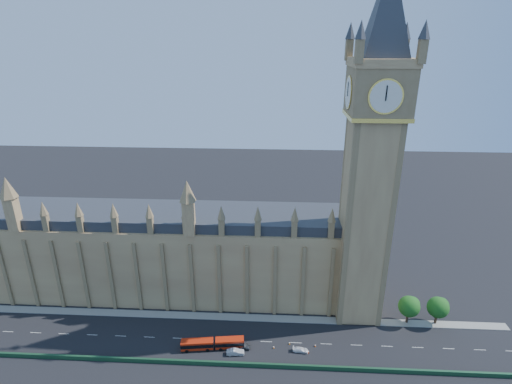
# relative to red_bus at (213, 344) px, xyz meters

# --- Properties ---
(ground) EXTENTS (400.00, 400.00, 0.00)m
(ground) POSITION_rel_red_bus_xyz_m (2.01, 3.26, -1.47)
(ground) COLOR black
(ground) RESTS_ON ground
(palace_westminster) EXTENTS (120.00, 20.00, 28.00)m
(palace_westminster) POSITION_rel_red_bus_xyz_m (-22.99, 25.26, 12.39)
(palace_westminster) COLOR #99724A
(palace_westminster) RESTS_ON ground
(elizabeth_tower) EXTENTS (20.59, 20.59, 105.00)m
(elizabeth_tower) POSITION_rel_red_bus_xyz_m (40.01, 17.25, 53.09)
(elizabeth_tower) COLOR #99724A
(elizabeth_tower) RESTS_ON ground
(bridge_parapet) EXTENTS (160.00, 0.60, 1.20)m
(bridge_parapet) POSITION_rel_red_bus_xyz_m (2.01, -5.74, -0.87)
(bridge_parapet) COLOR #1E4C2D
(bridge_parapet) RESTS_ON ground
(kerb_north) EXTENTS (160.00, 3.00, 0.16)m
(kerb_north) POSITION_rel_red_bus_xyz_m (2.01, 12.76, -1.39)
(kerb_north) COLOR gray
(kerb_north) RESTS_ON ground
(tree_east_near) EXTENTS (6.00, 6.00, 8.50)m
(tree_east_near) POSITION_rel_red_bus_xyz_m (54.23, 13.34, 4.17)
(tree_east_near) COLOR #382619
(tree_east_near) RESTS_ON ground
(tree_east_far) EXTENTS (6.00, 6.00, 8.50)m
(tree_east_far) POSITION_rel_red_bus_xyz_m (62.23, 13.34, 4.17)
(tree_east_far) COLOR #382619
(tree_east_far) RESTS_ON ground
(red_bus) EXTENTS (16.60, 4.42, 2.79)m
(red_bus) POSITION_rel_red_bus_xyz_m (0.00, 0.00, 0.00)
(red_bus) COLOR red
(red_bus) RESTS_ON ground
(car_grey) EXTENTS (5.04, 2.56, 1.64)m
(car_grey) POSITION_rel_red_bus_xyz_m (7.59, 0.64, -0.65)
(car_grey) COLOR #3C3F43
(car_grey) RESTS_ON ground
(car_silver) EXTENTS (4.69, 1.96, 1.51)m
(car_silver) POSITION_rel_red_bus_xyz_m (6.17, -1.80, -0.72)
(car_silver) COLOR #ABAFB3
(car_silver) RESTS_ON ground
(car_white) EXTENTS (4.19, 1.97, 1.18)m
(car_white) POSITION_rel_red_bus_xyz_m (23.00, 0.06, -0.88)
(car_white) COLOR white
(car_white) RESTS_ON ground
(cone_a) EXTENTS (0.47, 0.47, 0.63)m
(cone_a) POSITION_rel_red_bus_xyz_m (16.01, 0.93, -1.16)
(cone_a) COLOR black
(cone_a) RESTS_ON ground
(cone_b) EXTENTS (0.53, 0.53, 0.64)m
(cone_b) POSITION_rel_red_bus_xyz_m (26.96, 2.16, -1.16)
(cone_b) COLOR black
(cone_b) RESTS_ON ground
(cone_c) EXTENTS (0.49, 0.49, 0.68)m
(cone_c) POSITION_rel_red_bus_xyz_m (20.19, 2.62, -1.14)
(cone_c) COLOR black
(cone_c) RESTS_ON ground
(cone_d) EXTENTS (0.54, 0.54, 0.76)m
(cone_d) POSITION_rel_red_bus_xyz_m (24.96, -0.33, -1.10)
(cone_d) COLOR black
(cone_d) RESTS_ON ground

